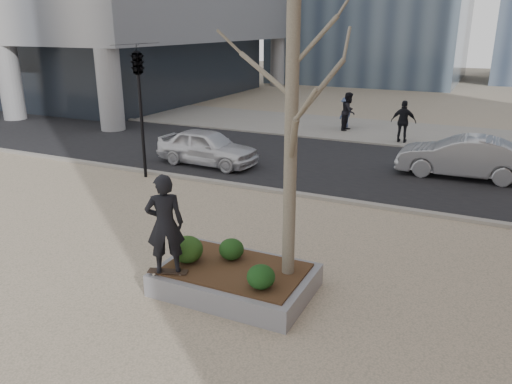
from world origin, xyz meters
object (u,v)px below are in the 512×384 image
at_px(skateboard, 168,273).
at_px(police_car, 207,147).
at_px(planter, 236,280).
at_px(skateboarder, 165,224).

xyz_separation_m(skateboard, police_car, (-4.25, 8.64, 0.20)).
distance_m(skateboard, police_car, 9.63).
relative_size(planter, police_car, 0.76).
relative_size(skateboard, skateboarder, 0.40).
xyz_separation_m(planter, skateboard, (-1.10, -0.73, 0.26)).
height_order(skateboard, police_car, police_car).
bearing_deg(skateboarder, police_car, -99.00).
height_order(skateboarder, police_car, skateboarder).
relative_size(skateboard, police_car, 0.20).
bearing_deg(police_car, planter, -142.67).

